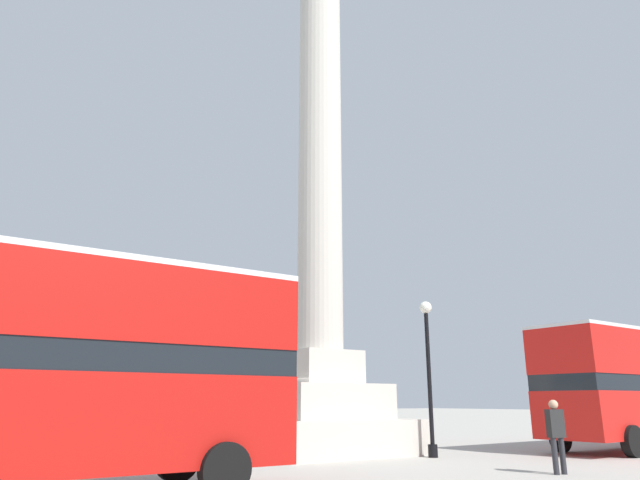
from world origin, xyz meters
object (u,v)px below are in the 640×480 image
object	(u,v)px
monument_column	(320,250)
pedestrian_near_lamp	(556,431)
bus_a	(13,361)
street_lamp	(429,368)

from	to	relation	value
monument_column	pedestrian_near_lamp	bearing A→B (deg)	-76.87
bus_a	monument_column	bearing A→B (deg)	28.01
bus_a	street_lamp	size ratio (longest dim) A/B	2.10
monument_column	bus_a	xyz separation A→B (m)	(-10.28, -5.74, -4.84)
bus_a	street_lamp	bearing A→B (deg)	10.53
monument_column	bus_a	world-z (taller)	monument_column
monument_column	bus_a	bearing A→B (deg)	-150.83
bus_a	street_lamp	distance (m)	12.89
street_lamp	pedestrian_near_lamp	size ratio (longest dim) A/B	2.85
monument_column	street_lamp	distance (m)	5.91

